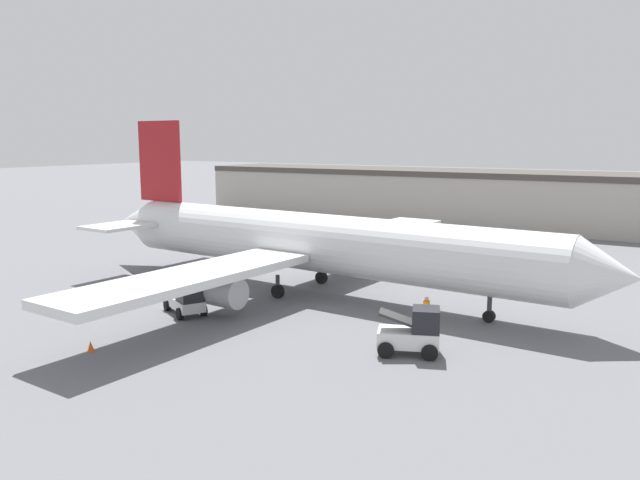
# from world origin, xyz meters

# --- Properties ---
(ground_plane) EXTENTS (400.00, 400.00, 0.00)m
(ground_plane) POSITION_xyz_m (0.00, 0.00, 0.00)
(ground_plane) COLOR slate
(terminal_building) EXTENTS (99.05, 11.45, 6.72)m
(terminal_building) POSITION_xyz_m (10.64, 40.81, 3.37)
(terminal_building) COLOR #ADA89E
(terminal_building) RESTS_ON ground_plane
(airplane) EXTENTS (40.99, 38.45, 12.01)m
(airplane) POSITION_xyz_m (-0.99, 0.07, 3.51)
(airplane) COLOR silver
(airplane) RESTS_ON ground_plane
(ground_crew_worker) EXTENTS (0.38, 0.38, 1.74)m
(ground_crew_worker) POSITION_xyz_m (9.10, -3.49, 0.93)
(ground_crew_worker) COLOR #1E2338
(ground_crew_worker) RESTS_ON ground_plane
(baggage_tug) EXTENTS (3.67, 2.98, 1.89)m
(baggage_tug) POSITION_xyz_m (-4.33, -8.60, 0.89)
(baggage_tug) COLOR silver
(baggage_tug) RESTS_ON ground_plane
(belt_loader_truck) EXTENTS (3.40, 2.83, 2.36)m
(belt_loader_truck) POSITION_xyz_m (10.23, -8.18, 1.11)
(belt_loader_truck) COLOR silver
(belt_loader_truck) RESTS_ON ground_plane
(safety_cone_near) EXTENTS (0.36, 0.36, 0.55)m
(safety_cone_near) POSITION_xyz_m (-3.79, -16.14, 0.28)
(safety_cone_near) COLOR #EF590F
(safety_cone_near) RESTS_ON ground_plane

